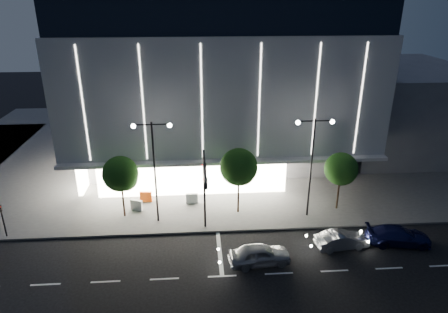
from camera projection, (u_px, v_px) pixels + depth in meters
ground at (193, 264)px, 29.03m from camera, size 160.00×160.00×0.00m
sidewalk_museum at (232, 145)px, 51.49m from camera, size 70.00×40.00×0.15m
museum at (217, 77)px, 46.30m from camera, size 30.00×25.80×18.00m
annex_building at (396, 105)px, 51.01m from camera, size 16.00×20.00×10.00m
traffic_mast at (205, 181)px, 30.27m from camera, size 0.33×5.89×7.07m
street_lamp_west at (154, 158)px, 32.11m from camera, size 3.16×0.36×9.00m
street_lamp_east at (312, 154)px, 32.97m from camera, size 3.16×0.36×9.00m
ped_signal_far at (2, 217)px, 31.47m from camera, size 0.22×0.24×3.00m
tree_left at (121, 176)px, 33.58m from camera, size 3.02×3.02×5.72m
tree_mid at (239, 169)px, 34.13m from camera, size 3.25×3.25×6.15m
tree_right at (341, 171)px, 34.90m from camera, size 2.91×2.91×5.51m
car_lead at (260, 255)px, 28.81m from camera, size 4.69×2.31×1.54m
car_second at (342, 240)px, 30.67m from camera, size 4.24×1.94×1.35m
car_third at (399, 236)px, 31.15m from camera, size 5.15×2.66×1.43m
barrier_b at (137, 205)px, 35.80m from camera, size 1.12×0.63×1.00m
barrier_c at (146, 197)px, 37.24m from camera, size 1.12×0.34×1.00m
barrier_d at (192, 198)px, 36.95m from camera, size 1.11×0.29×1.00m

